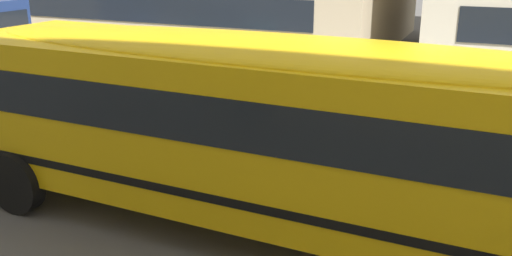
# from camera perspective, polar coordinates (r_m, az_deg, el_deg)

# --- Properties ---
(ground_plane) EXTENTS (400.00, 400.00, 0.00)m
(ground_plane) POSITION_cam_1_polar(r_m,az_deg,el_deg) (11.29, -6.76, -3.88)
(ground_plane) COLOR #54514F
(sidewalk_far) EXTENTS (120.00, 3.00, 0.01)m
(sidewalk_far) POSITION_cam_1_polar(r_m,az_deg,el_deg) (18.30, 5.99, 4.69)
(sidewalk_far) COLOR gray
(sidewalk_far) RESTS_ON ground_plane
(lane_centreline) EXTENTS (110.00, 0.16, 0.01)m
(lane_centreline) POSITION_cam_1_polar(r_m,az_deg,el_deg) (11.29, -6.76, -3.86)
(lane_centreline) COLOR silver
(lane_centreline) RESTS_ON ground_plane
(school_bus) EXTENTS (13.38, 3.42, 2.98)m
(school_bus) POSITION_cam_1_polar(r_m,az_deg,el_deg) (7.98, 5.46, 0.31)
(school_bus) COLOR yellow
(school_bus) RESTS_ON ground_plane
(parked_car_teal_past_driveway) EXTENTS (3.96, 2.00, 1.64)m
(parked_car_teal_past_driveway) POSITION_cam_1_polar(r_m,az_deg,el_deg) (18.54, -14.31, 7.06)
(parked_car_teal_past_driveway) COLOR #195B66
(parked_car_teal_past_driveway) RESTS_ON ground_plane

